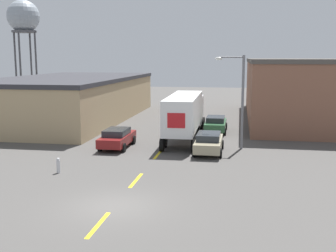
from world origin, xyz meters
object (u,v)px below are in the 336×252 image
object	(u,v)px
water_tower	(23,18)
fire_hydrant	(58,165)
parked_car_right_mid	(209,142)
parked_car_left_far	(117,138)
street_lamp	(239,95)
semi_truck	(186,112)
parked_car_right_far	(216,124)

from	to	relation	value
water_tower	fire_hydrant	size ratio (longest dim) A/B	16.46
water_tower	fire_hydrant	xyz separation A→B (m)	(21.48, -36.87, -12.20)
parked_car_right_mid	parked_car_left_far	world-z (taller)	same
parked_car_right_mid	street_lamp	size ratio (longest dim) A/B	0.67
water_tower	street_lamp	bearing A→B (deg)	-41.17
semi_truck	fire_hydrant	bearing A→B (deg)	-117.14
semi_truck	parked_car_right_mid	distance (m)	6.32
parked_car_right_mid	semi_truck	bearing A→B (deg)	113.08
semi_truck	parked_car_left_far	size ratio (longest dim) A/B	2.83
semi_truck	fire_hydrant	world-z (taller)	semi_truck
parked_car_right_far	street_lamp	xyz separation A→B (m)	(2.09, -6.95, 3.34)
fire_hydrant	parked_car_right_mid	bearing A→B (deg)	39.18
parked_car_right_far	street_lamp	distance (m)	7.99
parked_car_right_mid	street_lamp	distance (m)	4.34
parked_car_left_far	water_tower	bearing A→B (deg)	128.04
water_tower	street_lamp	xyz separation A→B (m)	(32.12, -28.08, -8.54)
parked_car_right_mid	fire_hydrant	world-z (taller)	parked_car_right_mid
water_tower	street_lamp	size ratio (longest dim) A/B	2.17
parked_car_right_mid	water_tower	world-z (taller)	water_tower
fire_hydrant	water_tower	bearing A→B (deg)	120.22
street_lamp	water_tower	bearing A→B (deg)	138.83
fire_hydrant	street_lamp	bearing A→B (deg)	39.56
parked_car_left_far	water_tower	world-z (taller)	water_tower
parked_car_right_mid	fire_hydrant	xyz separation A→B (m)	(-8.55, -6.97, -0.32)
semi_truck	parked_car_right_far	distance (m)	4.21
fire_hydrant	parked_car_right_far	bearing A→B (deg)	61.48
parked_car_right_mid	water_tower	xyz separation A→B (m)	(-30.02, 29.90, 11.88)
semi_truck	parked_car_right_mid	size ratio (longest dim) A/B	2.83
parked_car_left_far	street_lamp	bearing A→B (deg)	7.53
parked_car_left_far	fire_hydrant	distance (m)	7.72
parked_car_right_far	fire_hydrant	bearing A→B (deg)	-118.52
parked_car_right_far	parked_car_right_mid	size ratio (longest dim) A/B	1.00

